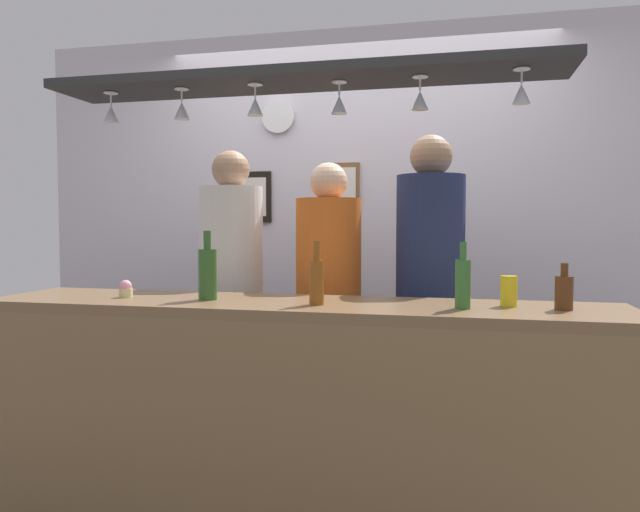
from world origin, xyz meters
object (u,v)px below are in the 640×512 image
object	(u,v)px
picture_frame_crest	(346,183)
wall_clock	(278,116)
person_left_white_patterned_shirt	(232,278)
cupcake	(126,289)
picture_frame_caricature	(252,197)
person_right_navy_shirt	(430,276)
drink_can	(509,291)
person_middle_orange_shirt	(329,290)
bottle_champagne_green	(208,273)
bottle_beer_green_import	(463,282)
bottle_beer_amber_tall	(317,280)
bottle_beer_brown_stubby	(564,292)

from	to	relation	value
picture_frame_crest	wall_clock	bearing A→B (deg)	-179.21
person_left_white_patterned_shirt	cupcake	bearing A→B (deg)	-112.00
wall_clock	picture_frame_caricature	bearing A→B (deg)	178.06
picture_frame_crest	cupcake	bearing A→B (deg)	-117.06
person_right_navy_shirt	drink_can	bearing A→B (deg)	-58.39
cupcake	picture_frame_caricature	distance (m)	1.51
person_middle_orange_shirt	bottle_champagne_green	bearing A→B (deg)	-122.47
drink_can	bottle_beer_green_import	bearing A→B (deg)	-147.72
cupcake	bottle_champagne_green	bearing A→B (deg)	0.59
person_right_navy_shirt	bottle_beer_green_import	xyz separation A→B (m)	(0.16, -0.66, 0.04)
person_right_navy_shirt	wall_clock	size ratio (longest dim) A/B	8.09
picture_frame_caricature	person_middle_orange_shirt	bearing A→B (deg)	-48.74
person_left_white_patterned_shirt	bottle_beer_amber_tall	distance (m)	0.93
bottle_champagne_green	picture_frame_crest	world-z (taller)	picture_frame_crest
person_left_white_patterned_shirt	drink_can	distance (m)	1.50
bottle_champagne_green	picture_frame_caricature	world-z (taller)	picture_frame_caricature
drink_can	picture_frame_caricature	size ratio (longest dim) A/B	0.36
bottle_beer_amber_tall	wall_clock	size ratio (longest dim) A/B	1.18
bottle_beer_amber_tall	picture_frame_caricature	bearing A→B (deg)	118.46
person_right_navy_shirt	picture_frame_crest	size ratio (longest dim) A/B	6.84
person_right_navy_shirt	bottle_beer_green_import	world-z (taller)	person_right_navy_shirt
bottle_beer_green_import	picture_frame_crest	world-z (taller)	picture_frame_crest
bottle_beer_amber_tall	drink_can	bearing A→B (deg)	9.57
person_left_white_patterned_shirt	bottle_champagne_green	distance (m)	0.65
drink_can	cupcake	xyz separation A→B (m)	(-1.65, -0.08, -0.03)
person_left_white_patterned_shirt	picture_frame_crest	world-z (taller)	picture_frame_crest
bottle_champagne_green	drink_can	xyz separation A→B (m)	(1.26, 0.08, -0.06)
person_middle_orange_shirt	bottle_beer_amber_tall	xyz separation A→B (m)	(0.10, -0.67, 0.11)
bottle_beer_green_import	wall_clock	xyz separation A→B (m)	(-1.19, 1.45, 0.94)
bottle_beer_amber_tall	wall_clock	distance (m)	1.85
wall_clock	bottle_beer_brown_stubby	bearing A→B (deg)	-41.69
person_left_white_patterned_shirt	cupcake	xyz separation A→B (m)	(-0.26, -0.63, -0.00)
bottle_champagne_green	bottle_beer_amber_tall	xyz separation A→B (m)	(0.50, -0.05, -0.02)
bottle_beer_amber_tall	drink_can	world-z (taller)	bottle_beer_amber_tall
bottle_beer_green_import	bottle_beer_amber_tall	size ratio (longest dim) A/B	1.00
cupcake	wall_clock	distance (m)	1.76
person_left_white_patterned_shirt	wall_clock	bearing A→B (deg)	88.41
person_right_navy_shirt	bottle_beer_amber_tall	distance (m)	0.80
bottle_beer_green_import	wall_clock	size ratio (longest dim) A/B	1.18
bottle_beer_green_import	drink_can	xyz separation A→B (m)	(0.18, 0.11, -0.04)
person_middle_orange_shirt	picture_frame_crest	size ratio (longest dim) A/B	6.37
bottle_beer_green_import	picture_frame_crest	size ratio (longest dim) A/B	1.00
person_middle_orange_shirt	drink_can	world-z (taller)	person_middle_orange_shirt
person_right_navy_shirt	wall_clock	world-z (taller)	wall_clock
drink_can	picture_frame_caricature	xyz separation A→B (m)	(-1.56, 1.34, 0.45)
person_middle_orange_shirt	person_right_navy_shirt	world-z (taller)	person_right_navy_shirt
picture_frame_crest	bottle_champagne_green	bearing A→B (deg)	-103.29
person_right_navy_shirt	picture_frame_crest	xyz separation A→B (m)	(-0.58, 0.80, 0.53)
bottle_beer_green_import	picture_frame_caricature	world-z (taller)	picture_frame_caricature
person_left_white_patterned_shirt	bottle_beer_brown_stubby	xyz separation A→B (m)	(1.59, -0.61, 0.03)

